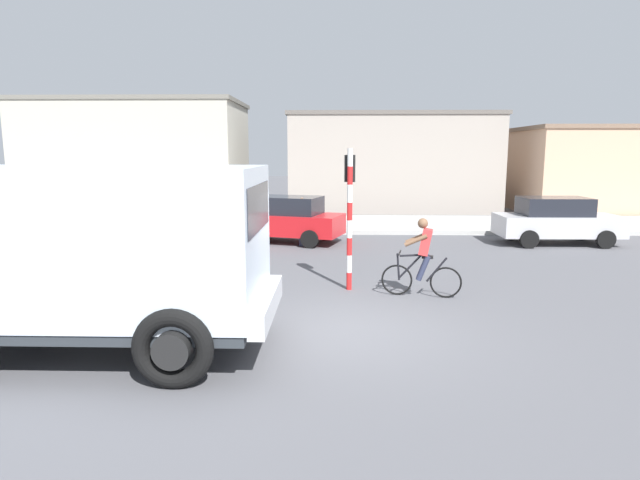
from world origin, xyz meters
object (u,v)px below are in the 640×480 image
object	(u,v)px
cyclist	(422,258)
traffic_light_pole	(350,199)
truck_foreground	(92,248)
car_red_near	(285,219)
car_white_mid	(556,220)
pedestrian_near_kerb	(302,221)

from	to	relation	value
cyclist	traffic_light_pole	world-z (taller)	traffic_light_pole
cyclist	truck_foreground	bearing A→B (deg)	-149.01
traffic_light_pole	car_red_near	bearing A→B (deg)	107.54
truck_foreground	car_white_mid	world-z (taller)	truck_foreground
car_white_mid	pedestrian_near_kerb	xyz separation A→B (m)	(-8.64, -0.53, 0.03)
truck_foreground	pedestrian_near_kerb	distance (m)	10.07
car_white_mid	pedestrian_near_kerb	distance (m)	8.66
car_red_near	car_white_mid	distance (m)	9.27
car_red_near	pedestrian_near_kerb	size ratio (longest dim) A/B	2.67
traffic_light_pole	pedestrian_near_kerb	bearing A→B (deg)	103.79
car_red_near	car_white_mid	bearing A→B (deg)	-1.15
cyclist	traffic_light_pole	bearing A→B (deg)	158.08
cyclist	car_red_near	xyz separation A→B (m)	(-3.58, 7.00, -0.05)
traffic_light_pole	pedestrian_near_kerb	size ratio (longest dim) A/B	1.98
cyclist	pedestrian_near_kerb	world-z (taller)	cyclist
cyclist	car_white_mid	xyz separation A→B (m)	(5.69, 6.82, -0.05)
cyclist	pedestrian_near_kerb	bearing A→B (deg)	115.13
car_red_near	pedestrian_near_kerb	bearing A→B (deg)	-48.77
traffic_light_pole	car_red_near	distance (m)	6.80
car_white_mid	pedestrian_near_kerb	world-z (taller)	pedestrian_near_kerb
pedestrian_near_kerb	car_red_near	bearing A→B (deg)	131.23
truck_foreground	pedestrian_near_kerb	xyz separation A→B (m)	(2.68, 9.67, -0.82)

